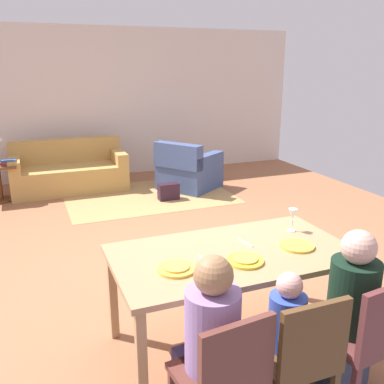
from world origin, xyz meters
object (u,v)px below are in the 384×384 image
at_px(person_man, 209,353).
at_px(dining_chair_woman, 367,335).
at_px(dining_chair_child, 300,355).
at_px(dining_chair_man, 225,376).
at_px(handbag, 169,192).
at_px(book_lower, 9,163).
at_px(book_upper, 9,161).
at_px(armchair, 188,170).
at_px(plate_near_child, 245,261).
at_px(wine_glass, 293,215).
at_px(plate_near_man, 176,269).
at_px(person_woman, 346,317).
at_px(dining_table, 233,261).
at_px(couch, 69,172).
at_px(person_child, 282,346).
at_px(plate_near_woman, 297,246).

height_order(person_man, dining_chair_woman, person_man).
bearing_deg(dining_chair_child, dining_chair_man, 179.94).
bearing_deg(dining_chair_woman, handbag, 86.94).
distance_m(book_lower, book_upper, 0.07).
bearing_deg(dining_chair_man, book_upper, 101.56).
bearing_deg(armchair, plate_near_child, -106.08).
xyz_separation_m(wine_glass, book_lower, (-2.17, 4.26, -0.30)).
distance_m(plate_near_man, armchair, 4.53).
bearing_deg(plate_near_child, person_man, -134.78).
xyz_separation_m(person_woman, armchair, (0.75, 4.71, -0.19)).
distance_m(dining_table, dining_chair_man, 0.97).
bearing_deg(handbag, plate_near_child, -100.75).
xyz_separation_m(couch, book_upper, (-0.90, -0.25, 0.32)).
distance_m(person_man, book_upper, 5.27).
bearing_deg(dining_chair_man, dining_table, 60.99).
bearing_deg(person_child, person_man, 179.40).
height_order(plate_near_woman, armchair, armchair).
distance_m(wine_glass, book_upper, 4.84).
bearing_deg(plate_near_child, dining_chair_child, -90.02).
bearing_deg(couch, armchair, -20.15).
relative_size(person_child, armchair, 0.78).
xyz_separation_m(plate_near_man, person_man, (-0.00, -0.54, -0.26)).
distance_m(dining_chair_man, couch, 5.58).
bearing_deg(plate_near_woman, couch, 103.10).
xyz_separation_m(dining_chair_woman, book_upper, (-2.03, 5.33, 0.13)).
relative_size(dining_chair_child, couch, 0.47).
distance_m(plate_near_woman, armchair, 4.25).
distance_m(plate_near_woman, book_lower, 4.97).
height_order(dining_chair_woman, person_woman, person_woman).
bearing_deg(dining_chair_man, dining_chair_child, -0.06).
xyz_separation_m(dining_chair_child, couch, (-0.66, 5.58, -0.19)).
distance_m(dining_table, wine_glass, 0.67).
relative_size(plate_near_child, wine_glass, 1.34).
relative_size(book_lower, book_upper, 1.00).
relative_size(wine_glass, person_woman, 0.17).
bearing_deg(book_lower, plate_near_woman, -65.96).
relative_size(plate_near_man, person_man, 0.23).
relative_size(person_man, book_lower, 5.04).
relative_size(plate_near_man, couch, 0.14).
height_order(plate_near_child, person_woman, person_woman).
relative_size(dining_chair_child, person_woman, 0.78).
xyz_separation_m(wine_glass, couch, (-1.27, 4.56, -0.59)).
xyz_separation_m(plate_near_man, book_lower, (-1.08, 4.56, -0.18)).
distance_m(dining_chair_woman, handbag, 4.44).
distance_m(plate_near_man, dining_chair_woman, 1.22).
bearing_deg(couch, dining_table, -82.12).
height_order(plate_near_man, person_woman, person_woman).
bearing_deg(book_upper, plate_near_man, -76.82).
height_order(dining_chair_woman, couch, dining_chair_woman).
xyz_separation_m(plate_near_woman, couch, (-1.13, 4.84, -0.47)).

